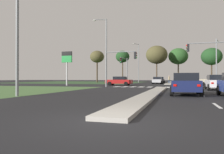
{
  "coord_description": "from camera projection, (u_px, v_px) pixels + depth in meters",
  "views": [
    {
      "loc": [
        1.86,
        -5.73,
        1.2
      ],
      "look_at": [
        -9.45,
        32.49,
        1.42
      ],
      "focal_mm": 35.71,
      "sensor_mm": 36.0,
      "label": 1
    }
  ],
  "objects": [
    {
      "name": "grass_verge_far_left",
      "position": [
        81.0,
        82.0,
        65.51
      ],
      "size": [
        35.0,
        35.0,
        0.01
      ],
      "primitive_type": "cube",
      "color": "#2D4C28",
      "rests_on": "ground"
    },
    {
      "name": "stop_bar_near",
      "position": [
        194.0,
        88.0,
        26.99
      ],
      "size": [
        6.4,
        0.5,
        0.01
      ],
      "primitive_type": "cube",
      "color": "silver",
      "rests_on": "ground"
    },
    {
      "name": "median_island_near",
      "position": [
        152.0,
        93.0,
        16.56
      ],
      "size": [
        1.2,
        22.0,
        0.14
      ],
      "primitive_type": "cube",
      "color": "#ADA89E",
      "rests_on": "ground"
    },
    {
      "name": "crosswalk_bar_fourth",
      "position": [
        141.0,
        87.0,
        30.63
      ],
      "size": [
        0.7,
        2.8,
        0.01
      ],
      "primitive_type": "cube",
      "color": "silver",
      "rests_on": "ground"
    },
    {
      "name": "treeline_fifth",
      "position": [
        212.0,
        57.0,
        56.89
      ],
      "size": [
        5.16,
        5.16,
        8.97
      ],
      "color": "#423323",
      "rests_on": "ground"
    },
    {
      "name": "treeline_third",
      "position": [
        157.0,
        55.0,
        58.0
      ],
      "size": [
        5.56,
        5.56,
        9.69
      ],
      "color": "#423323",
      "rests_on": "ground"
    },
    {
      "name": "ground_plane",
      "position": [
        165.0,
        86.0,
        34.78
      ],
      "size": [
        200.0,
        200.0,
        0.0
      ],
      "primitive_type": "plane",
      "color": "black"
    },
    {
      "name": "crosswalk_bar_second",
      "position": [
        125.0,
        87.0,
        31.28
      ],
      "size": [
        0.7,
        2.8,
        0.01
      ],
      "primitive_type": "cube",
      "color": "silver",
      "rests_on": "ground"
    },
    {
      "name": "crosswalk_bar_sixth",
      "position": [
        158.0,
        87.0,
        29.98
      ],
      "size": [
        0.7,
        2.8,
        0.01
      ],
      "primitive_type": "cube",
      "color": "silver",
      "rests_on": "ground"
    },
    {
      "name": "car_black_seventh",
      "position": [
        160.0,
        80.0,
        52.92
      ],
      "size": [
        2.07,
        4.34,
        1.51
      ],
      "rotation": [
        0.0,
        0.0,
        3.14
      ],
      "color": "black",
      "rests_on": "ground"
    },
    {
      "name": "lane_dash_fourth",
      "position": [
        192.0,
        88.0,
        26.97
      ],
      "size": [
        0.14,
        2.0,
        0.01
      ],
      "primitive_type": "cube",
      "color": "silver",
      "rests_on": "ground"
    },
    {
      "name": "treeline_near",
      "position": [
        97.0,
        57.0,
        64.28
      ],
      "size": [
        4.08,
        4.08,
        9.17
      ],
      "color": "#423323",
      "rests_on": "ground"
    },
    {
      "name": "lane_dash_near",
      "position": [
        217.0,
        106.0,
        9.71
      ],
      "size": [
        0.14,
        2.0,
        0.01
      ],
      "primitive_type": "cube",
      "color": "silver",
      "rests_on": "ground"
    },
    {
      "name": "street_lamp_second",
      "position": [
        105.0,
        49.0,
        33.18
      ],
      "size": [
        2.08,
        0.74,
        10.06
      ],
      "color": "gray",
      "rests_on": "ground"
    },
    {
      "name": "car_white_fifth",
      "position": [
        216.0,
        82.0,
        22.73
      ],
      "size": [
        1.96,
        4.43,
        1.54
      ],
      "color": "silver",
      "rests_on": "ground"
    },
    {
      "name": "street_lamp_near",
      "position": [
        18.0,
        16.0,
        14.65
      ],
      "size": [
        2.03,
        1.15,
        9.53
      ],
      "color": "gray",
      "rests_on": "ground"
    },
    {
      "name": "treeline_fourth",
      "position": [
        178.0,
        56.0,
        60.46
      ],
      "size": [
        5.19,
        5.19,
        9.38
      ],
      "color": "#423323",
      "rests_on": "ground"
    },
    {
      "name": "street_lamp_third",
      "position": [
        217.0,
        59.0,
        39.07
      ],
      "size": [
        0.83,
        1.93,
        8.15
      ],
      "color": "gray",
      "rests_on": "ground"
    },
    {
      "name": "car_silver_fourth",
      "position": [
        157.0,
        80.0,
        47.62
      ],
      "size": [
        2.01,
        4.6,
        1.49
      ],
      "rotation": [
        0.0,
        0.0,
        3.14
      ],
      "color": "#B7B7BC",
      "rests_on": "ground"
    },
    {
      "name": "treeline_second",
      "position": [
        123.0,
        57.0,
        65.12
      ],
      "size": [
        4.02,
        4.02,
        9.25
      ],
      "color": "#423323",
      "rests_on": "ground"
    },
    {
      "name": "car_navy_third",
      "position": [
        186.0,
        84.0,
        15.86
      ],
      "size": [
        2.07,
        4.22,
        1.56
      ],
      "color": "#161E47",
      "rests_on": "ground"
    },
    {
      "name": "median_island_far",
      "position": [
        170.0,
        83.0,
        58.75
      ],
      "size": [
        1.2,
        36.0,
        0.14
      ],
      "primitive_type": "cube",
      "color": "#ADA89E",
      "rests_on": "ground"
    },
    {
      "name": "street_lamp_fourth",
      "position": [
        138.0,
        61.0,
        60.25
      ],
      "size": [
        1.39,
        2.21,
        10.5
      ],
      "color": "gray",
      "rests_on": "ground"
    },
    {
      "name": "crosswalk_bar_seventh",
      "position": [
        167.0,
        87.0,
        29.65
      ],
      "size": [
        0.7,
        2.8,
        0.01
      ],
      "primitive_type": "cube",
      "color": "silver",
      "rests_on": "ground"
    },
    {
      "name": "car_beige_near",
      "position": [
        213.0,
        81.0,
        33.94
      ],
      "size": [
        4.14,
        2.06,
        1.59
      ],
      "rotation": [
        0.0,
        0.0,
        1.57
      ],
      "color": "#BCAD8E",
      "rests_on": "ground"
    },
    {
      "name": "lane_dash_second",
      "position": [
        202.0,
        95.0,
        15.46
      ],
      "size": [
        0.14,
        2.0,
        0.01
      ],
      "primitive_type": "cube",
      "color": "silver",
      "rests_on": "ground"
    },
    {
      "name": "lane_dash_fifth",
      "position": [
        189.0,
        86.0,
        32.72
      ],
      "size": [
        0.14,
        2.0,
        0.01
      ],
      "primitive_type": "cube",
      "color": "silver",
      "rests_on": "ground"
    },
    {
      "name": "traffic_signal_near_right",
      "position": [
        212.0,
        55.0,
        26.81
      ],
      "size": [
        4.84,
        0.32,
        5.75
      ],
      "color": "gray",
      "rests_on": "ground"
    },
    {
      "name": "traffic_signal_far_left",
      "position": [
        125.0,
        66.0,
        41.29
      ],
      "size": [
        0.32,
        5.4,
        5.08
      ],
      "color": "gray",
      "rests_on": "ground"
    },
    {
      "name": "lane_dash_third",
      "position": [
        196.0,
        91.0,
        21.21
      ],
      "size": [
        0.14,
        2.0,
        0.01
      ],
      "primitive_type": "cube",
      "color": "silver",
      "rests_on": "ground"
    },
    {
      "name": "car_red_second",
      "position": [
        119.0,
        81.0,
        36.99
      ],
      "size": [
        4.36,
        1.98,
        1.48
      ],
      "rotation": [
        0.0,
        0.0,
        1.57
      ],
      "color": "#A31919",
      "rests_on": "ground"
    },
    {
      "name": "crosswalk_bar_near",
      "position": [
        117.0,
        87.0,
        31.61
      ],
      "size": [
        0.7,
        2.8,
        0.01
      ],
      "primitive_type": "cube",
      "color": "silver",
      "rests_on": "ground"
    },
    {
      "name": "crosswalk_bar_third",
      "position": [
        133.0,
        87.0,
        30.96
      ],
      "size": [
        0.7,
        2.8,
        0.01
      ],
      "primitive_type": "cube",
      "color": "silver",
      "rests_on": "ground"
    },
    {
      "name": "traffic_signal_near_left",
      "position": [
        118.0,
        62.0,
        30.16
      ],
      "size": [
        4.39,
        0.32,
        5.01
      ],
      "color": "gray",
      "rests_on": "ground"
    },
    {
      "name": "crosswalk_bar_eighth",
      "position": [
        176.0,
        87.0,
        29.32
      ],
      "size": [
        0.7,
        2.8,
        0.01
      ],
      "primitive_type": "cube",
      "color": "silver",
      "rests_on": "ground"
    },
    {
      "name": "crosswalk_bar_fifth",
      "position": [
        150.0,
        87.0,
        30.3
      ],
      "size": [
        0.7,
        2.8,
        0.01
      ],
      "primitive_type": "cube",
      "color": "silver",
      "rests_on": "ground"
    },
    {
      "name": "pedestrian_at_median",
      "position": [
        169.0,
        79.0,
        47.71
      ],
      "size": [
        0.34,
        0.34,
        1.63
      ],
      "rotation": [
        0.0,
        0.0,
        4.24
      ],
      "color": "#335184",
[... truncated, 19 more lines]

